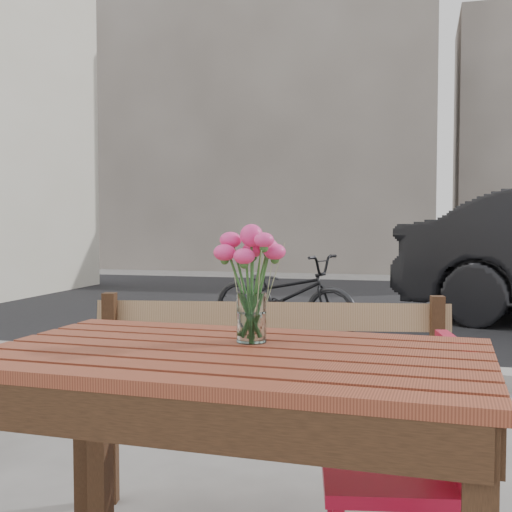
% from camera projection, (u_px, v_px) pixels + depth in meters
% --- Properties ---
extents(street, '(30.00, 8.12, 0.12)m').
position_uv_depth(street, '(350.00, 328.00, 6.69)').
color(street, black).
rests_on(street, ground).
extents(backdrop_buildings, '(15.50, 4.00, 8.00)m').
position_uv_depth(backdrop_buildings, '(400.00, 120.00, 15.48)').
color(backdrop_buildings, slate).
rests_on(backdrop_buildings, ground).
extents(main_table, '(1.33, 0.81, 0.80)m').
position_uv_depth(main_table, '(235.00, 400.00, 1.68)').
color(main_table, maroon).
rests_on(main_table, ground).
extents(main_bench, '(1.46, 0.64, 0.87)m').
position_uv_depth(main_bench, '(269.00, 381.00, 2.44)').
color(main_bench, '#926F4B').
rests_on(main_bench, ground).
extents(red_chair, '(0.46, 0.46, 0.80)m').
position_uv_depth(red_chair, '(418.00, 456.00, 1.84)').
color(red_chair, '#B80E2A').
rests_on(red_chair, ground).
extents(main_vase, '(0.18, 0.18, 0.33)m').
position_uv_depth(main_vase, '(251.00, 269.00, 1.78)').
color(main_vase, white).
rests_on(main_vase, main_table).
extents(bicycle, '(1.68, 1.01, 0.83)m').
position_uv_depth(bicycle, '(284.00, 296.00, 6.25)').
color(bicycle, black).
rests_on(bicycle, ground).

